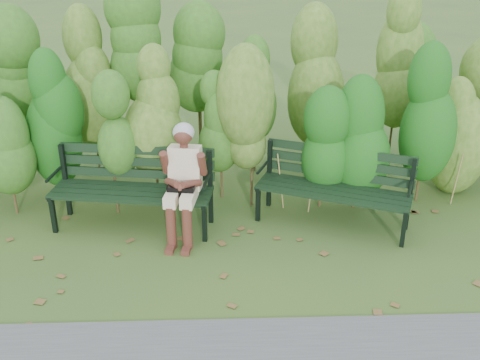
{
  "coord_description": "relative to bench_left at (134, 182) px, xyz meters",
  "views": [
    {
      "loc": [
        -0.19,
        -4.87,
        3.17
      ],
      "look_at": [
        0.0,
        0.35,
        0.75
      ],
      "focal_mm": 42.0,
      "sensor_mm": 36.0,
      "label": 1
    }
  ],
  "objects": [
    {
      "name": "seated_woman",
      "position": [
        0.57,
        -0.27,
        0.19
      ],
      "size": [
        0.51,
        0.75,
        1.26
      ],
      "color": "beige",
      "rests_on": "ground"
    },
    {
      "name": "bench_left",
      "position": [
        0.0,
        0.0,
        0.0
      ],
      "size": [
        1.84,
        0.83,
        0.89
      ],
      "color": "black",
      "rests_on": "ground"
    },
    {
      "name": "leaf_litter",
      "position": [
        0.58,
        -0.75,
        -0.52
      ],
      "size": [
        6.08,
        2.24,
        0.01
      ],
      "color": "brown",
      "rests_on": "ground"
    },
    {
      "name": "hedge_band",
      "position": [
        1.17,
        1.03,
        0.73
      ],
      "size": [
        11.04,
        1.67,
        2.42
      ],
      "color": "#47381E",
      "rests_on": "ground"
    },
    {
      "name": "ground",
      "position": [
        1.17,
        -0.83,
        -0.52
      ],
      "size": [
        80.0,
        80.0,
        0.0
      ],
      "primitive_type": "plane",
      "color": "#335124"
    },
    {
      "name": "bench_right",
      "position": [
        2.26,
        -0.03,
        -0.02
      ],
      "size": [
        1.79,
        1.17,
        0.85
      ],
      "color": "black",
      "rests_on": "ground"
    }
  ]
}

